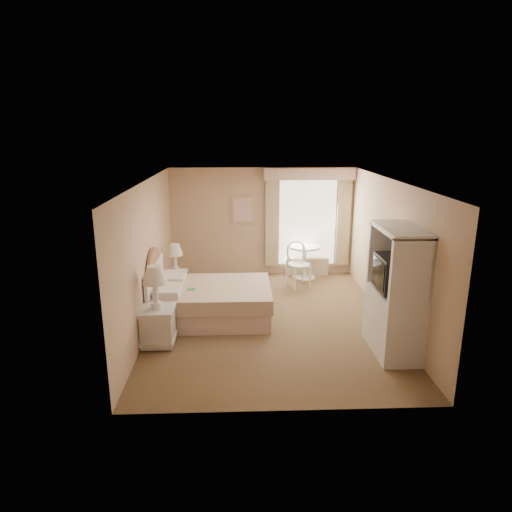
{
  "coord_description": "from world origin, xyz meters",
  "views": [
    {
      "loc": [
        -0.54,
        -7.6,
        3.33
      ],
      "look_at": [
        -0.24,
        0.3,
        1.12
      ],
      "focal_mm": 32.0,
      "sensor_mm": 36.0,
      "label": 1
    }
  ],
  "objects_px": {
    "bed": "(207,300)",
    "cafe_chair": "(298,261)",
    "nightstand_far": "(176,277)",
    "armoire": "(395,302)",
    "nightstand_near": "(157,316)",
    "round_table": "(304,257)"
  },
  "relations": [
    {
      "from": "cafe_chair",
      "to": "armoire",
      "type": "distance_m",
      "value": 3.29
    },
    {
      "from": "round_table",
      "to": "cafe_chair",
      "type": "bearing_deg",
      "value": -112.3
    },
    {
      "from": "bed",
      "to": "cafe_chair",
      "type": "height_order",
      "value": "bed"
    },
    {
      "from": "bed",
      "to": "round_table",
      "type": "height_order",
      "value": "bed"
    },
    {
      "from": "nightstand_near",
      "to": "cafe_chair",
      "type": "xyz_separation_m",
      "value": [
        2.57,
        2.76,
        0.08
      ]
    },
    {
      "from": "bed",
      "to": "armoire",
      "type": "distance_m",
      "value": 3.29
    },
    {
      "from": "nightstand_near",
      "to": "armoire",
      "type": "distance_m",
      "value": 3.68
    },
    {
      "from": "bed",
      "to": "cafe_chair",
      "type": "xyz_separation_m",
      "value": [
        1.85,
        1.7,
        0.23
      ]
    },
    {
      "from": "bed",
      "to": "round_table",
      "type": "distance_m",
      "value": 3.06
    },
    {
      "from": "nightstand_near",
      "to": "round_table",
      "type": "relative_size",
      "value": 1.7
    },
    {
      "from": "nightstand_near",
      "to": "armoire",
      "type": "xyz_separation_m",
      "value": [
        3.65,
        -0.34,
        0.32
      ]
    },
    {
      "from": "nightstand_far",
      "to": "cafe_chair",
      "type": "height_order",
      "value": "nightstand_far"
    },
    {
      "from": "bed",
      "to": "nightstand_far",
      "type": "xyz_separation_m",
      "value": [
        -0.72,
        1.18,
        0.07
      ]
    },
    {
      "from": "cafe_chair",
      "to": "nightstand_far",
      "type": "bearing_deg",
      "value": 172.53
    },
    {
      "from": "bed",
      "to": "cafe_chair",
      "type": "distance_m",
      "value": 2.52
    },
    {
      "from": "bed",
      "to": "armoire",
      "type": "height_order",
      "value": "armoire"
    },
    {
      "from": "bed",
      "to": "nightstand_near",
      "type": "relative_size",
      "value": 1.62
    },
    {
      "from": "nightstand_far",
      "to": "armoire",
      "type": "relative_size",
      "value": 0.55
    },
    {
      "from": "nightstand_far",
      "to": "cafe_chair",
      "type": "distance_m",
      "value": 2.63
    },
    {
      "from": "round_table",
      "to": "armoire",
      "type": "distance_m",
      "value": 3.75
    },
    {
      "from": "bed",
      "to": "cafe_chair",
      "type": "bearing_deg",
      "value": 42.49
    },
    {
      "from": "round_table",
      "to": "cafe_chair",
      "type": "relative_size",
      "value": 0.77
    }
  ]
}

